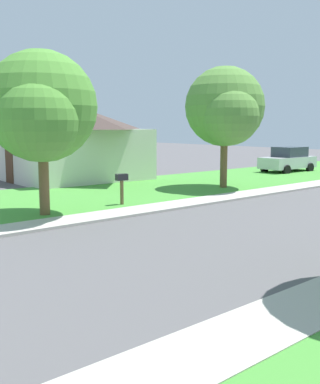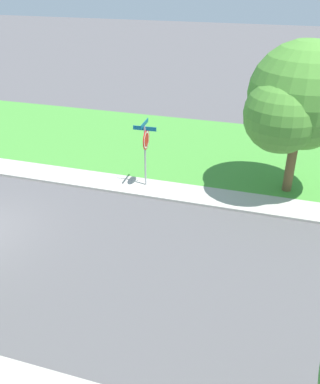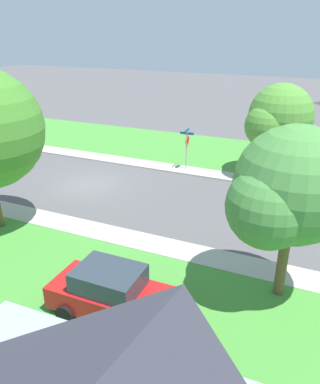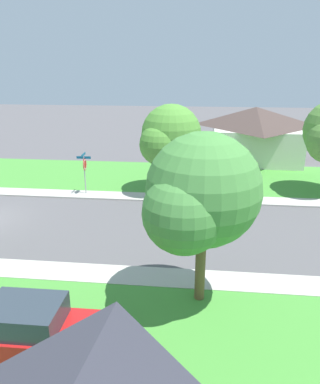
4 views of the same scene
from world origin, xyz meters
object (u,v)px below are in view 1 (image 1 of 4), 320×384
object	(u,v)px
car_silver_behind_trees	(288,160)
mailbox	(122,181)
tree_sidewalk_far	(40,110)
house_left_setback	(67,139)
tree_across_right	(226,109)

from	to	relation	value
car_silver_behind_trees	mailbox	distance (m)	17.16
car_silver_behind_trees	tree_sidewalk_far	size ratio (longest dim) A/B	0.75
house_left_setback	mailbox	distance (m)	10.84
tree_across_right	mailbox	size ratio (longest dim) A/B	4.69
house_left_setback	mailbox	size ratio (longest dim) A/B	7.03
house_left_setback	car_silver_behind_trees	bearing A→B (deg)	63.90
car_silver_behind_trees	tree_sidewalk_far	world-z (taller)	tree_sidewalk_far
tree_sidewalk_far	house_left_setback	world-z (taller)	tree_sidewalk_far
car_silver_behind_trees	house_left_setback	xyz separation A→B (m)	(-6.58, -13.42, 1.50)
tree_sidewalk_far	mailbox	bearing A→B (deg)	93.10
tree_sidewalk_far	house_left_setback	bearing A→B (deg)	146.70
tree_sidewalk_far	house_left_setback	xyz separation A→B (m)	(-10.41, 6.84, -1.36)
car_silver_behind_trees	tree_sidewalk_far	distance (m)	20.82
car_silver_behind_trees	mailbox	size ratio (longest dim) A/B	3.32
tree_across_right	house_left_setback	xyz separation A→B (m)	(-9.58, -3.54, -1.64)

